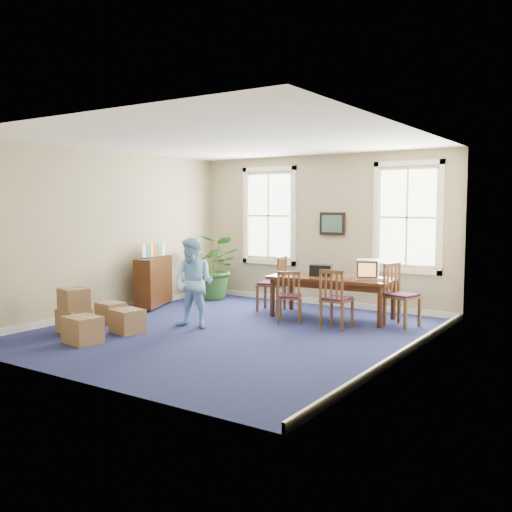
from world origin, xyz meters
The scene contains 25 objects.
floor centered at (0.00, 0.00, 0.00)m, with size 6.50×6.50×0.00m, color navy.
ceiling centered at (0.00, 0.00, 3.20)m, with size 6.50×6.50×0.00m, color white.
wall_back centered at (0.00, 3.25, 1.60)m, with size 6.50×6.50×0.00m, color tan.
wall_front centered at (0.00, -3.25, 1.60)m, with size 6.50×6.50×0.00m, color tan.
wall_left centered at (-3.00, 0.00, 1.60)m, with size 6.50×6.50×0.00m, color tan.
wall_right centered at (3.00, 0.00, 1.60)m, with size 6.50×6.50×0.00m, color tan.
baseboard_back centered at (0.00, 3.22, 0.06)m, with size 6.00×0.04×0.12m, color white.
baseboard_left centered at (-2.97, 0.00, 0.06)m, with size 0.04×6.50×0.12m, color white.
baseboard_right centered at (2.97, 0.00, 0.06)m, with size 0.04×6.50×0.12m, color white.
window_left centered at (-1.30, 3.23, 1.90)m, with size 1.40×0.12×2.20m, color white, non-canonical shape.
window_right centered at (1.90, 3.23, 1.90)m, with size 1.40×0.12×2.20m, color white, non-canonical shape.
wall_picture centered at (0.30, 3.20, 1.75)m, with size 0.58×0.06×0.48m, color black, non-canonical shape.
conference_table centered at (0.88, 2.04, 0.39)m, with size 2.31×1.05×0.79m, color #41200F, non-canonical shape.
crt_tv centered at (1.56, 2.09, 0.97)m, with size 0.40×0.43×0.36m, color #B7B7BC, non-canonical shape.
game_console centered at (1.88, 2.04, 0.81)m, with size 0.16×0.21×0.05m, color white.
equipment_bag centered at (0.62, 2.09, 0.89)m, with size 0.42×0.27×0.21m, color black.
chair_near_left centered at (0.41, 1.25, 0.48)m, with size 0.43×0.43×0.96m, color brown, non-canonical shape.
chair_near_right centered at (1.35, 1.25, 0.52)m, with size 0.47×0.47×1.04m, color brown, non-canonical shape.
chair_end_left centered at (-0.49, 2.04, 0.56)m, with size 0.50×0.50×1.11m, color brown, non-canonical shape.
chair_end_right centered at (2.25, 2.04, 0.55)m, with size 0.50×0.50×1.11m, color brown, non-canonical shape.
man centered at (-0.73, -0.10, 0.79)m, with size 0.77×0.60×1.58m, color #92CDFA.
credenza centered at (-2.74, 0.99, 0.50)m, with size 0.37×1.28×1.01m, color #41200F.
brochure_rack centered at (-2.72, 0.99, 1.16)m, with size 0.13×0.72×0.32m, color #99999E, non-canonical shape.
potted_plant centered at (-2.33, 2.54, 0.74)m, with size 1.32×1.15×1.47m, color #26521D.
cardboard_boxes centered at (-1.96, -1.42, 0.40)m, with size 1.39×1.39×0.79m, color olive, non-canonical shape.
Camera 1 is at (5.61, -7.67, 2.13)m, focal length 40.00 mm.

